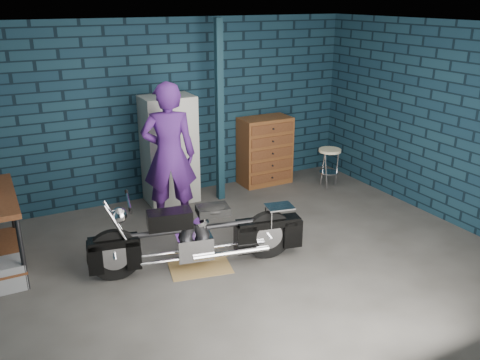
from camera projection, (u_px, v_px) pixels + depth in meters
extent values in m
plane|color=#53514E|center=(249.00, 260.00, 6.10)|extent=(6.00, 6.00, 0.00)
cube|color=#0F2534|center=(171.00, 110.00, 7.72)|extent=(6.00, 0.02, 2.70)
cube|color=#0F2534|center=(442.00, 123.00, 6.93)|extent=(0.02, 5.00, 2.70)
cube|color=silver|center=(251.00, 26.00, 5.17)|extent=(6.00, 5.00, 0.02)
cube|color=#112B37|center=(220.00, 113.00, 7.50)|extent=(0.10, 0.10, 2.70)
cube|color=olive|center=(200.00, 266.00, 5.95)|extent=(0.79, 0.65, 0.01)
imported|color=#4A1E72|center=(169.00, 155.00, 6.77)|extent=(0.83, 0.68, 1.97)
cube|color=gray|center=(2.00, 276.00, 5.46)|extent=(0.48, 0.34, 0.30)
cube|color=beige|center=(170.00, 150.00, 7.61)|extent=(0.76, 0.54, 1.62)
cube|color=brown|center=(265.00, 151.00, 8.42)|extent=(0.84, 0.47, 1.12)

